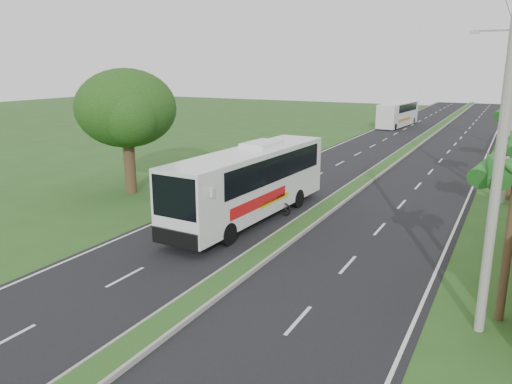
% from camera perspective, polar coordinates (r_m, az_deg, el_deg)
% --- Properties ---
extents(ground, '(180.00, 180.00, 0.00)m').
position_cam_1_polar(ground, '(17.50, -5.98, -11.86)').
color(ground, '#2C4E1C').
rests_on(ground, ground).
extents(road_asphalt, '(14.00, 160.00, 0.02)m').
position_cam_1_polar(road_asphalt, '(35.02, 12.40, 1.30)').
color(road_asphalt, black).
rests_on(road_asphalt, ground).
extents(median_strip, '(1.20, 160.00, 0.18)m').
position_cam_1_polar(median_strip, '(34.99, 12.41, 1.45)').
color(median_strip, gray).
rests_on(median_strip, ground).
extents(lane_edge_left, '(0.12, 160.00, 0.01)m').
position_cam_1_polar(lane_edge_left, '(37.28, 2.44, 2.40)').
color(lane_edge_left, silver).
rests_on(lane_edge_left, ground).
extents(lane_edge_right, '(0.12, 160.00, 0.01)m').
position_cam_1_polar(lane_edge_right, '(33.95, 23.33, 0.03)').
color(lane_edge_right, silver).
rests_on(lane_edge_right, ground).
extents(shade_tree, '(6.30, 6.00, 7.54)m').
position_cam_1_polar(shade_tree, '(31.24, -14.74, 8.96)').
color(shade_tree, '#473321').
rests_on(shade_tree, ground).
extents(utility_pole_a, '(1.60, 0.28, 11.00)m').
position_cam_1_polar(utility_pole_a, '(15.14, 26.26, 5.15)').
color(utility_pole_a, gray).
rests_on(utility_pole_a, ground).
extents(coach_bus_main, '(3.07, 12.04, 3.86)m').
position_cam_1_polar(coach_bus_main, '(25.18, -0.58, 1.52)').
color(coach_bus_main, white).
rests_on(coach_bus_main, ground).
extents(coach_bus_far, '(3.09, 10.48, 3.01)m').
position_cam_1_polar(coach_bus_far, '(67.24, 15.94, 8.68)').
color(coach_bus_far, white).
rests_on(coach_bus_far, ground).
extents(motorcyclist, '(1.85, 0.81, 2.19)m').
position_cam_1_polar(motorcyclist, '(26.34, 2.37, -0.94)').
color(motorcyclist, black).
rests_on(motorcyclist, ground).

